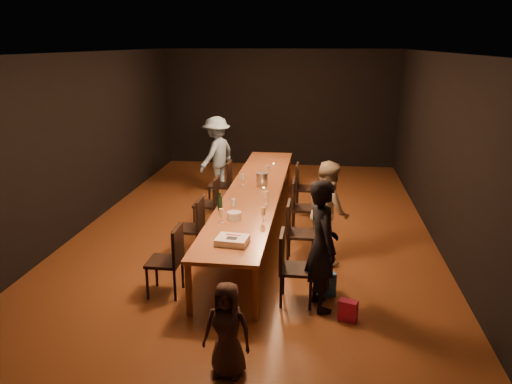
# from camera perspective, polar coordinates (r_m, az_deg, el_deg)

# --- Properties ---
(ground) EXTENTS (10.00, 10.00, 0.00)m
(ground) POSITION_cam_1_polar(r_m,az_deg,el_deg) (8.73, -0.15, -4.42)
(ground) COLOR #472511
(ground) RESTS_ON ground
(room_shell) EXTENTS (6.04, 10.04, 3.02)m
(room_shell) POSITION_cam_1_polar(r_m,az_deg,el_deg) (8.21, -0.16, 9.22)
(room_shell) COLOR black
(room_shell) RESTS_ON ground
(table) EXTENTS (0.90, 6.00, 0.75)m
(table) POSITION_cam_1_polar(r_m,az_deg,el_deg) (8.50, -0.15, -0.01)
(table) COLOR brown
(table) RESTS_ON ground
(chair_right_0) EXTENTS (0.42, 0.42, 0.93)m
(chair_right_0) POSITION_cam_1_polar(r_m,az_deg,el_deg) (6.28, 4.68, -8.66)
(chair_right_0) COLOR black
(chair_right_0) RESTS_ON ground
(chair_right_1) EXTENTS (0.42, 0.42, 0.93)m
(chair_right_1) POSITION_cam_1_polar(r_m,az_deg,el_deg) (7.38, 5.17, -4.68)
(chair_right_1) COLOR black
(chair_right_1) RESTS_ON ground
(chair_right_2) EXTENTS (0.42, 0.42, 0.93)m
(chair_right_2) POSITION_cam_1_polar(r_m,az_deg,el_deg) (8.51, 5.53, -1.75)
(chair_right_2) COLOR black
(chair_right_2) RESTS_ON ground
(chair_right_3) EXTENTS (0.42, 0.42, 0.93)m
(chair_right_3) POSITION_cam_1_polar(r_m,az_deg,el_deg) (9.65, 5.81, 0.49)
(chair_right_3) COLOR black
(chair_right_3) RESTS_ON ground
(chair_left_0) EXTENTS (0.42, 0.42, 0.93)m
(chair_left_0) POSITION_cam_1_polar(r_m,az_deg,el_deg) (6.57, -10.44, -7.72)
(chair_left_0) COLOR black
(chair_left_0) RESTS_ON ground
(chair_left_1) EXTENTS (0.42, 0.42, 0.93)m
(chair_left_1) POSITION_cam_1_polar(r_m,az_deg,el_deg) (7.63, -7.72, -4.05)
(chair_left_1) COLOR black
(chair_left_1) RESTS_ON ground
(chair_left_2) EXTENTS (0.42, 0.42, 0.93)m
(chair_left_2) POSITION_cam_1_polar(r_m,az_deg,el_deg) (8.72, -5.69, -1.29)
(chair_left_2) COLOR black
(chair_left_2) RESTS_ON ground
(chair_left_3) EXTENTS (0.42, 0.42, 0.93)m
(chair_left_3) POSITION_cam_1_polar(r_m,az_deg,el_deg) (9.84, -4.13, 0.86)
(chair_left_3) COLOR black
(chair_left_3) RESTS_ON ground
(woman_birthday) EXTENTS (0.56, 0.69, 1.64)m
(woman_birthday) POSITION_cam_1_polar(r_m,az_deg,el_deg) (6.06, 7.57, -6.07)
(woman_birthday) COLOR black
(woman_birthday) RESTS_ON ground
(woman_tan) EXTENTS (0.79, 0.89, 1.52)m
(woman_tan) POSITION_cam_1_polar(r_m,az_deg,el_deg) (7.47, 8.23, -2.15)
(woman_tan) COLOR #BDAA8D
(woman_tan) RESTS_ON ground
(man_blue) EXTENTS (0.98, 1.21, 1.64)m
(man_blue) POSITION_cam_1_polar(r_m,az_deg,el_deg) (10.90, -4.52, 4.33)
(man_blue) COLOR #7DA2C1
(man_blue) RESTS_ON ground
(child) EXTENTS (0.51, 0.36, 0.98)m
(child) POSITION_cam_1_polar(r_m,az_deg,el_deg) (5.01, -3.31, -15.43)
(child) COLOR #3E2922
(child) RESTS_ON ground
(gift_bag_red) EXTENTS (0.24, 0.18, 0.26)m
(gift_bag_red) POSITION_cam_1_polar(r_m,az_deg,el_deg) (6.12, 10.46, -13.19)
(gift_bag_red) COLOR #E12159
(gift_bag_red) RESTS_ON ground
(gift_bag_blue) EXTENTS (0.29, 0.25, 0.31)m
(gift_bag_blue) POSITION_cam_1_polar(r_m,az_deg,el_deg) (6.62, 7.90, -10.35)
(gift_bag_blue) COLOR #2868B1
(gift_bag_blue) RESTS_ON ground
(birthday_cake) EXTENTS (0.41, 0.35, 0.09)m
(birthday_cake) POSITION_cam_1_polar(r_m,az_deg,el_deg) (6.22, -2.73, -5.56)
(birthday_cake) COLOR white
(birthday_cake) RESTS_ON table
(plate_stack) EXTENTS (0.21, 0.21, 0.11)m
(plate_stack) POSITION_cam_1_polar(r_m,az_deg,el_deg) (7.04, -2.51, -2.73)
(plate_stack) COLOR silver
(plate_stack) RESTS_ON table
(champagne_bottle) EXTENTS (0.09, 0.09, 0.31)m
(champagne_bottle) POSITION_cam_1_polar(r_m,az_deg,el_deg) (7.43, -4.15, -0.91)
(champagne_bottle) COLOR black
(champagne_bottle) RESTS_ON table
(ice_bucket) EXTENTS (0.23, 0.23, 0.22)m
(ice_bucket) POSITION_cam_1_polar(r_m,az_deg,el_deg) (8.73, 0.69, 1.51)
(ice_bucket) COLOR silver
(ice_bucket) RESTS_ON table
(wineglass_0) EXTENTS (0.06, 0.06, 0.21)m
(wineglass_0) POSITION_cam_1_polar(r_m,az_deg,el_deg) (6.91, -3.98, -2.73)
(wineglass_0) COLOR beige
(wineglass_0) RESTS_ON table
(wineglass_1) EXTENTS (0.06, 0.06, 0.21)m
(wineglass_1) POSITION_cam_1_polar(r_m,az_deg,el_deg) (6.95, 0.83, -2.57)
(wineglass_1) COLOR beige
(wineglass_1) RESTS_ON table
(wineglass_2) EXTENTS (0.06, 0.06, 0.21)m
(wineglass_2) POSITION_cam_1_polar(r_m,az_deg,el_deg) (7.33, -2.58, -1.55)
(wineglass_2) COLOR silver
(wineglass_2) RESTS_ON table
(wineglass_3) EXTENTS (0.06, 0.06, 0.21)m
(wineglass_3) POSITION_cam_1_polar(r_m,az_deg,el_deg) (7.69, 1.21, -0.65)
(wineglass_3) COLOR beige
(wineglass_3) RESTS_ON table
(wineglass_4) EXTENTS (0.06, 0.06, 0.21)m
(wineglass_4) POSITION_cam_1_polar(r_m,az_deg,el_deg) (8.71, -1.54, 1.43)
(wineglass_4) COLOR silver
(wineglass_4) RESTS_ON table
(wineglass_5) EXTENTS (0.06, 0.06, 0.21)m
(wineglass_5) POSITION_cam_1_polar(r_m,az_deg,el_deg) (9.29, 1.32, 2.41)
(wineglass_5) COLOR silver
(wineglass_5) RESTS_ON table
(tealight_near) EXTENTS (0.05, 0.05, 0.03)m
(tealight_near) POSITION_cam_1_polar(r_m,az_deg,el_deg) (6.27, -1.66, -5.66)
(tealight_near) COLOR #B2B7B2
(tealight_near) RESTS_ON table
(tealight_mid) EXTENTS (0.05, 0.05, 0.03)m
(tealight_mid) POSITION_cam_1_polar(r_m,az_deg,el_deg) (8.48, 0.86, 0.38)
(tealight_mid) COLOR #B2B7B2
(tealight_mid) RESTS_ON table
(tealight_far) EXTENTS (0.05, 0.05, 0.03)m
(tealight_far) POSITION_cam_1_polar(r_m,az_deg,el_deg) (10.18, 2.03, 3.18)
(tealight_far) COLOR #B2B7B2
(tealight_far) RESTS_ON table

